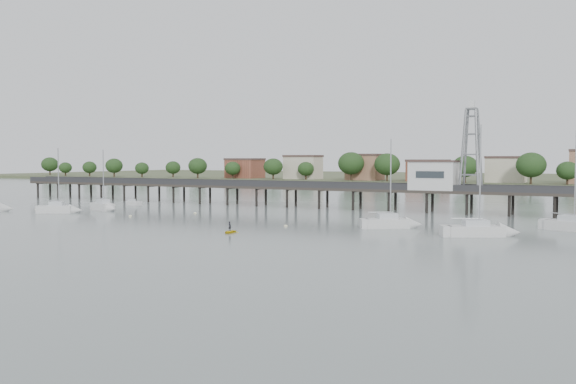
% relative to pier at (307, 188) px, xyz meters
% --- Properties ---
extents(ground_plane, '(500.00, 500.00, 0.00)m').
position_rel_pier_xyz_m(ground_plane, '(0.00, -60.00, -3.79)').
color(ground_plane, slate).
rests_on(ground_plane, ground).
extents(pier, '(150.00, 5.00, 5.50)m').
position_rel_pier_xyz_m(pier, '(0.00, 0.00, 0.00)').
color(pier, '#2D2823').
rests_on(pier, ground).
extents(pier_building, '(8.40, 5.40, 5.30)m').
position_rel_pier_xyz_m(pier_building, '(25.00, 0.00, 2.87)').
color(pier_building, silver).
rests_on(pier_building, ground).
extents(lattice_tower, '(3.20, 3.20, 15.50)m').
position_rel_pier_xyz_m(lattice_tower, '(31.50, 0.00, 7.31)').
color(lattice_tower, slate).
rests_on(lattice_tower, ground).
extents(sailboat_c, '(7.84, 6.06, 12.96)m').
position_rel_pier_xyz_m(sailboat_c, '(27.20, -27.67, -3.15)').
color(sailboat_c, silver).
rests_on(sailboat_c, ground).
extents(sailboat_b, '(7.35, 4.23, 11.79)m').
position_rel_pier_xyz_m(sailboat_b, '(-29.70, -24.06, -3.14)').
color(sailboat_b, silver).
rests_on(sailboat_b, ground).
extents(sailboat_d, '(9.07, 6.36, 14.59)m').
position_rel_pier_xyz_m(sailboat_d, '(40.22, -31.45, -3.16)').
color(sailboat_d, silver).
rests_on(sailboat_d, ground).
extents(sailboat_a, '(7.39, 5.15, 12.03)m').
position_rel_pier_xyz_m(sailboat_a, '(-32.69, -31.42, -3.15)').
color(sailboat_a, silver).
rests_on(sailboat_a, ground).
extents(white_tender, '(3.68, 2.03, 1.35)m').
position_rel_pier_xyz_m(white_tender, '(-34.41, -11.00, -3.38)').
color(white_tender, silver).
rests_on(white_tender, ground).
extents(yellow_dinghy, '(1.80, 0.66, 2.47)m').
position_rel_pier_xyz_m(yellow_dinghy, '(10.05, -43.35, -3.79)').
color(yellow_dinghy, yellow).
rests_on(yellow_dinghy, ground).
extents(dinghy_occupant, '(0.72, 1.32, 0.30)m').
position_rel_pier_xyz_m(dinghy_occupant, '(10.05, -43.35, -3.79)').
color(dinghy_occupant, black).
rests_on(dinghy_occupant, ground).
extents(mooring_buoys, '(94.91, 23.73, 0.39)m').
position_rel_pier_xyz_m(mooring_buoys, '(4.98, -28.58, -3.71)').
color(mooring_buoys, '#F1EFBC').
rests_on(mooring_buoys, ground).
extents(far_shore, '(500.00, 170.00, 10.40)m').
position_rel_pier_xyz_m(far_shore, '(0.36, 179.58, -2.85)').
color(far_shore, '#475133').
rests_on(far_shore, ground).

